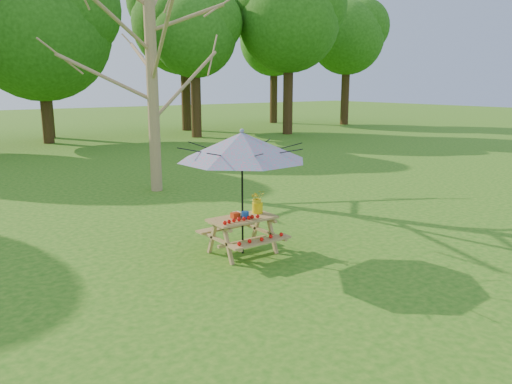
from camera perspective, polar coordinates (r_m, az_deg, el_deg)
picnic_table at (r=9.04m, az=-1.53°, el=-5.04°), size 1.20×1.32×0.67m
patio_umbrella at (r=8.70m, az=-1.60°, el=5.22°), size 2.89×2.89×2.26m
produce_bins at (r=8.92m, az=-1.85°, el=-2.62°), size 0.26×0.38×0.13m
tomatoes_row at (r=8.71m, az=-1.70°, el=-3.12°), size 0.77×0.13×0.07m
flower_bucket at (r=9.20m, az=0.17°, el=-1.01°), size 0.30×0.27×0.43m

